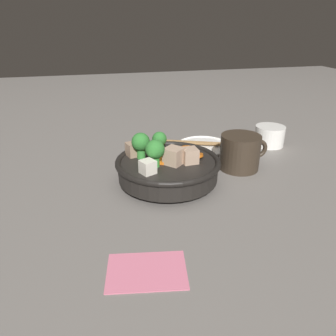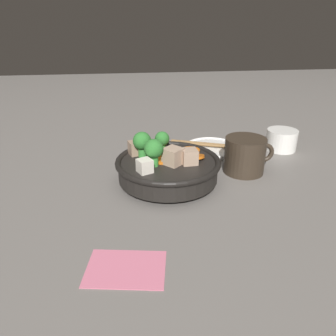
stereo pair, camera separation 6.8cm
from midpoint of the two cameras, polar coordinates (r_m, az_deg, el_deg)
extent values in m
plane|color=slate|center=(0.70, 2.80, -2.52)|extent=(3.00, 3.00, 0.00)
cylinder|color=black|center=(0.69, 2.81, -2.15)|extent=(0.11, 0.11, 0.01)
cylinder|color=black|center=(0.68, 2.85, -0.36)|extent=(0.21, 0.21, 0.04)
torus|color=black|center=(0.68, 2.89, 1.10)|extent=(0.22, 0.22, 0.01)
cylinder|color=brown|center=(0.68, 2.87, 0.30)|extent=(0.19, 0.19, 0.02)
cylinder|color=orange|center=(0.69, 7.26, 1.85)|extent=(0.06, 0.06, 0.02)
cylinder|color=orange|center=(0.68, 1.94, 1.44)|extent=(0.06, 0.06, 0.01)
cylinder|color=orange|center=(0.72, 3.85, 2.87)|extent=(0.04, 0.04, 0.01)
cylinder|color=orange|center=(0.73, 6.65, 3.00)|extent=(0.06, 0.06, 0.01)
cylinder|color=orange|center=(0.68, 4.92, 1.56)|extent=(0.06, 0.06, 0.01)
cylinder|color=green|center=(0.69, -1.68, 2.74)|extent=(0.02, 0.02, 0.02)
sphere|color=#2D752D|center=(0.68, -1.70, 4.69)|extent=(0.04, 0.04, 0.04)
cylinder|color=green|center=(0.72, 1.68, 3.51)|extent=(0.01, 0.01, 0.02)
sphere|color=#2D752D|center=(0.71, 1.71, 5.07)|extent=(0.03, 0.03, 0.03)
cylinder|color=green|center=(0.65, 0.53, 1.27)|extent=(0.02, 0.02, 0.02)
sphere|color=#2D752D|center=(0.64, 0.54, 3.32)|extent=(0.04, 0.04, 0.04)
cube|color=tan|center=(0.66, 6.71, 1.94)|extent=(0.03, 0.03, 0.03)
cube|color=tan|center=(0.66, 3.87, 2.00)|extent=(0.05, 0.05, 0.03)
cube|color=#9E7F66|center=(0.71, -2.89, 3.46)|extent=(0.04, 0.04, 0.03)
cube|color=silver|center=(0.62, -0.95, 0.30)|extent=(0.03, 0.03, 0.03)
cylinder|color=white|center=(0.87, 9.88, 3.26)|extent=(0.14, 0.14, 0.01)
torus|color=white|center=(0.87, 9.90, 3.56)|extent=(0.14, 0.14, 0.01)
cylinder|color=white|center=(0.92, 21.21, 4.56)|extent=(0.08, 0.08, 0.05)
cylinder|color=brown|center=(0.91, 21.36, 5.51)|extent=(0.07, 0.07, 0.00)
cylinder|color=#33281E|center=(0.75, 15.74, 2.09)|extent=(0.09, 0.09, 0.08)
torus|color=#33281E|center=(0.77, 18.87, 2.50)|extent=(0.05, 0.01, 0.05)
cube|color=#D16B84|center=(0.48, -3.12, -17.16)|extent=(0.12, 0.09, 0.00)
cylinder|color=olive|center=(0.87, 9.96, 4.06)|extent=(0.21, 0.09, 0.01)
cylinder|color=olive|center=(0.86, 9.91, 3.87)|extent=(0.21, 0.09, 0.01)
camera|label=1|loc=(0.03, -87.14, 1.32)|focal=35.00mm
camera|label=2|loc=(0.03, 92.86, -1.32)|focal=35.00mm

